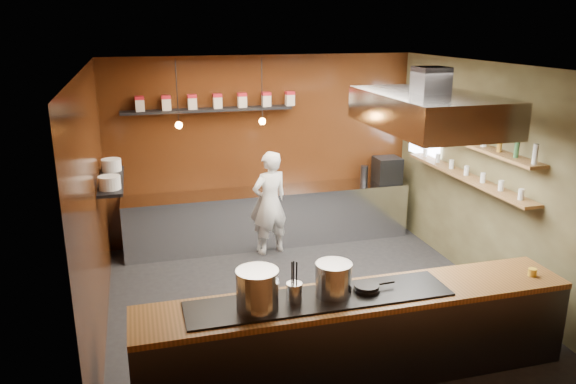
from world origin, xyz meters
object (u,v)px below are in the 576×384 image
object	(u,v)px
espresso_machine	(387,170)
stockpot_large	(257,290)
stockpot_small	(334,279)
extractor_hood	(429,110)
chef	(270,203)

from	to	relation	value
espresso_machine	stockpot_large	bearing A→B (deg)	-127.46
stockpot_small	extractor_hood	bearing A→B (deg)	37.03
stockpot_small	chef	size ratio (longest dim) A/B	0.22
stockpot_large	extractor_hood	bearing A→B (deg)	28.19
stockpot_large	espresso_machine	distance (m)	4.88
extractor_hood	stockpot_small	bearing A→B (deg)	-142.97
chef	extractor_hood	bearing A→B (deg)	104.73
espresso_machine	chef	size ratio (longest dim) A/B	0.25
espresso_machine	stockpot_small	bearing A→B (deg)	-120.23
extractor_hood	chef	distance (m)	3.08
extractor_hood	chef	xyz separation A→B (m)	(-1.38, 2.18, -1.69)
extractor_hood	stockpot_small	size ratio (longest dim) A/B	5.65
extractor_hood	stockpot_large	distance (m)	2.97
stockpot_large	espresso_machine	world-z (taller)	stockpot_large
espresso_machine	chef	world-z (taller)	chef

